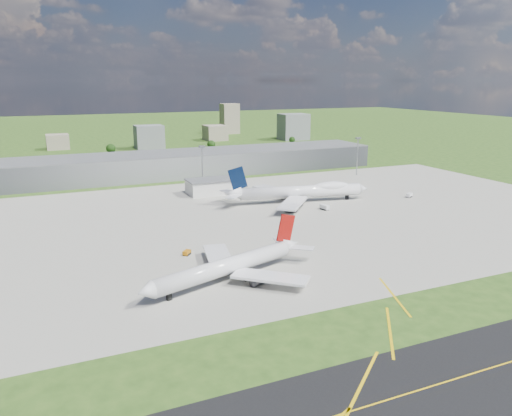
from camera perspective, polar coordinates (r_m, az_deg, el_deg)
name	(u,v)px	position (r m, az deg, el deg)	size (l,w,h in m)	color
ground	(172,180)	(330.70, -9.60, 3.20)	(1400.00, 1400.00, 0.00)	#284917
apron	(253,220)	(232.06, -0.36, -1.35)	(360.00, 190.00, 0.08)	gray
terminal	(166,165)	(343.73, -10.28, 4.86)	(300.00, 42.00, 15.00)	slate
ops_building	(211,187)	(285.59, -5.17, 2.40)	(26.00, 16.00, 8.00)	silver
mast_center	(202,159)	(297.17, -6.17, 5.53)	(3.50, 2.00, 25.90)	gray
mast_east	(358,149)	(346.38, 11.54, 6.58)	(3.50, 2.00, 25.90)	gray
airliner_red_twin	(231,266)	(162.47, -2.92, -6.62)	(63.37, 48.19, 17.90)	white
airliner_blue_quad	(301,192)	(265.47, 5.16, 1.87)	(78.49, 60.79, 20.61)	white
tug_yellow	(187,253)	(187.36, -7.91, -5.10)	(3.77, 3.87, 1.73)	#C2710B
van_white_near	(324,207)	(251.68, 7.84, 0.06)	(3.28, 5.41, 2.57)	silver
van_white_far	(409,195)	(289.16, 17.12, 1.39)	(4.82, 3.85, 2.29)	white
bldg_cw	(58,142)	(508.36, -21.73, 7.04)	(20.00, 18.00, 14.00)	gray
bldg_c	(149,137)	(487.89, -12.12, 7.94)	(26.00, 20.00, 22.00)	slate
bldg_ce	(215,133)	(547.89, -4.71, 8.56)	(22.00, 24.00, 16.00)	gray
bldg_e	(293,127)	(551.90, 4.30, 9.24)	(30.00, 22.00, 28.00)	slate
bldg_tall_e	(230,119)	(616.84, -3.03, 10.17)	(20.00, 18.00, 36.00)	gray
tree_c	(111,149)	(452.42, -16.27, 6.55)	(8.10, 8.10, 9.90)	#382314
tree_e	(211,144)	(467.98, -5.14, 7.26)	(7.65, 7.65, 9.35)	#382314
tree_far_e	(292,140)	(512.77, 4.14, 7.79)	(6.30, 6.30, 7.70)	#382314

